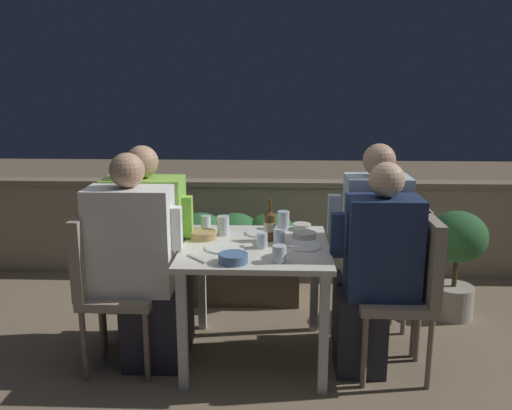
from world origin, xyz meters
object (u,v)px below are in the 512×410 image
at_px(person_green_blouse, 152,250).
at_px(person_navy_jumper, 375,270).
at_px(person_white_polo, 138,264).
at_px(chair_right_far, 401,263).
at_px(person_blue_shirt, 369,248).
at_px(chair_right_near, 411,281).
at_px(potted_plant, 457,253).
at_px(beer_bottle, 270,225).
at_px(chair_left_near, 104,276).
at_px(chair_left_far, 120,261).

height_order(person_green_blouse, person_navy_jumper, person_green_blouse).
bearing_deg(person_white_polo, person_navy_jumper, -0.48).
relative_size(person_green_blouse, chair_right_far, 1.38).
bearing_deg(person_navy_jumper, person_white_polo, 179.52).
height_order(chair_right_far, person_blue_shirt, person_blue_shirt).
xyz_separation_m(chair_right_near, potted_plant, (0.50, 0.76, -0.08)).
xyz_separation_m(person_green_blouse, potted_plant, (1.99, 0.50, -0.16)).
relative_size(chair_right_near, beer_bottle, 3.61).
bearing_deg(person_white_polo, chair_left_near, -180.00).
bearing_deg(chair_right_near, chair_right_far, 87.82).
xyz_separation_m(chair_left_near, chair_right_near, (1.71, -0.01, 0.00)).
distance_m(person_navy_jumper, chair_right_far, 0.37).
xyz_separation_m(chair_right_near, chair_right_far, (0.01, 0.30, 0.00)).
relative_size(chair_right_far, beer_bottle, 3.61).
distance_m(person_white_polo, person_blue_shirt, 1.36).
relative_size(chair_left_near, chair_right_near, 1.00).
bearing_deg(potted_plant, chair_right_far, -136.32).
bearing_deg(chair_left_near, chair_left_far, 84.92).
xyz_separation_m(chair_right_far, potted_plant, (0.48, 0.46, -0.08)).
height_order(person_blue_shirt, potted_plant, person_blue_shirt).
xyz_separation_m(person_green_blouse, chair_right_near, (1.49, -0.26, -0.08)).
bearing_deg(potted_plant, person_green_blouse, -165.80).
height_order(chair_left_near, chair_right_far, same).
distance_m(chair_left_far, person_navy_jumper, 1.51).
bearing_deg(person_navy_jumper, chair_left_near, 179.58).
distance_m(person_white_polo, chair_right_far, 1.55).
height_order(person_white_polo, person_blue_shirt, person_blue_shirt).
xyz_separation_m(person_white_polo, potted_plant, (2.01, 0.75, -0.16)).
bearing_deg(chair_right_far, chair_right_near, -92.18).
bearing_deg(chair_left_near, potted_plant, 18.73).
distance_m(person_white_polo, potted_plant, 2.15).
bearing_deg(person_blue_shirt, potted_plant, 34.22).
height_order(chair_right_near, person_blue_shirt, person_blue_shirt).
xyz_separation_m(person_blue_shirt, potted_plant, (0.68, 0.46, -0.18)).
distance_m(chair_left_near, person_white_polo, 0.21).
height_order(chair_left_far, chair_right_near, same).
bearing_deg(chair_right_far, person_navy_jumper, -125.21).
relative_size(person_green_blouse, person_blue_shirt, 0.99).
bearing_deg(chair_right_near, person_navy_jumper, 180.00).
bearing_deg(chair_right_near, chair_left_far, 171.38).
relative_size(chair_left_far, chair_right_near, 1.00).
relative_size(person_navy_jumper, chair_right_far, 1.33).
height_order(person_navy_jumper, person_blue_shirt, person_blue_shirt).
relative_size(person_white_polo, chair_right_far, 1.37).
distance_m(person_navy_jumper, person_blue_shirt, 0.30).
relative_size(chair_left_far, person_blue_shirt, 0.72).
distance_m(person_white_polo, person_green_blouse, 0.25).
bearing_deg(person_navy_jumper, chair_right_far, 54.79).
bearing_deg(beer_bottle, person_green_blouse, 177.55).
bearing_deg(beer_bottle, chair_right_near, -16.09).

